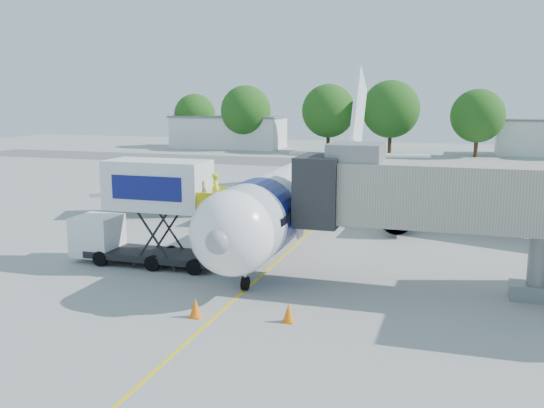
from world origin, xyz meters
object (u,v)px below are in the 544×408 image
(aircraft, at_px, (315,184))
(ground_tug, at_px, (268,366))
(jet_bridge, at_px, (433,196))
(catering_hiloader, at_px, (147,213))

(aircraft, distance_m, ground_tug, 22.65)
(jet_bridge, height_order, catering_hiloader, jet_bridge)
(aircraft, xyz_separation_m, catering_hiloader, (-6.26, -11.12, -0.19))
(aircraft, distance_m, catering_hiloader, 12.77)
(catering_hiloader, bearing_deg, aircraft, 60.63)
(catering_hiloader, bearing_deg, ground_tug, -47.65)
(jet_bridge, xyz_separation_m, catering_hiloader, (-14.25, -0.00, -1.58))
(jet_bridge, bearing_deg, aircraft, 125.70)
(jet_bridge, distance_m, ground_tug, 12.39)
(aircraft, distance_m, jet_bridge, 13.77)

